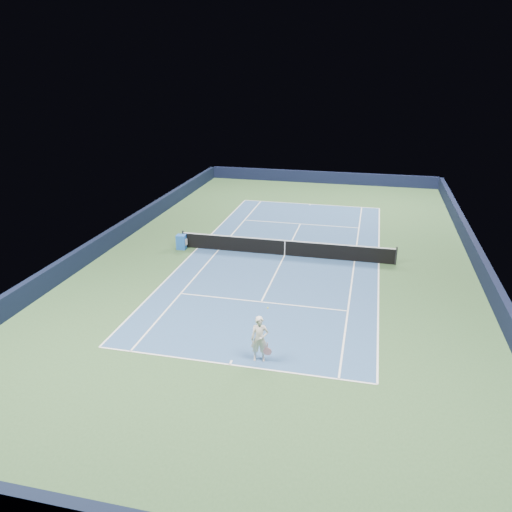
# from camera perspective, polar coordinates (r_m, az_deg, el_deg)

# --- Properties ---
(ground) EXTENTS (40.00, 40.00, 0.00)m
(ground) POSITION_cam_1_polar(r_m,az_deg,el_deg) (29.81, 3.29, 0.07)
(ground) COLOR #2E4D2A
(ground) RESTS_ON ground
(wall_far) EXTENTS (22.00, 0.35, 1.10)m
(wall_far) POSITION_cam_1_polar(r_m,az_deg,el_deg) (48.55, 7.47, 8.91)
(wall_far) COLOR black
(wall_far) RESTS_ON ground
(wall_right) EXTENTS (0.35, 40.00, 1.10)m
(wall_right) POSITION_cam_1_polar(r_m,az_deg,el_deg) (29.89, 24.20, -0.66)
(wall_right) COLOR black
(wall_right) RESTS_ON ground
(wall_left) EXTENTS (0.35, 40.00, 1.10)m
(wall_left) POSITION_cam_1_polar(r_m,az_deg,el_deg) (33.10, -15.49, 2.50)
(wall_left) COLOR black
(wall_left) RESTS_ON ground
(court_surface) EXTENTS (10.97, 23.77, 0.01)m
(court_surface) POSITION_cam_1_polar(r_m,az_deg,el_deg) (29.81, 3.29, 0.07)
(court_surface) COLOR navy
(court_surface) RESTS_ON ground
(baseline_far) EXTENTS (10.97, 0.08, 0.00)m
(baseline_far) POSITION_cam_1_polar(r_m,az_deg,el_deg) (41.01, 6.22, 5.91)
(baseline_far) COLOR white
(baseline_far) RESTS_ON ground
(baseline_near) EXTENTS (10.97, 0.08, 0.00)m
(baseline_near) POSITION_cam_1_polar(r_m,az_deg,el_deg) (19.44, -3.02, -12.29)
(baseline_near) COLOR white
(baseline_near) RESTS_ON ground
(sideline_doubles_right) EXTENTS (0.08, 23.77, 0.00)m
(sideline_doubles_right) POSITION_cam_1_polar(r_m,az_deg,el_deg) (29.45, 13.85, -0.79)
(sideline_doubles_right) COLOR white
(sideline_doubles_right) RESTS_ON ground
(sideline_doubles_left) EXTENTS (0.08, 23.77, 0.00)m
(sideline_doubles_left) POSITION_cam_1_polar(r_m,az_deg,el_deg) (31.14, -6.70, 0.91)
(sideline_doubles_left) COLOR white
(sideline_doubles_left) RESTS_ON ground
(sideline_singles_right) EXTENTS (0.08, 23.77, 0.00)m
(sideline_singles_right) POSITION_cam_1_polar(r_m,az_deg,el_deg) (29.44, 11.20, -0.57)
(sideline_singles_right) COLOR white
(sideline_singles_right) RESTS_ON ground
(sideline_singles_left) EXTENTS (0.08, 23.77, 0.00)m
(sideline_singles_left) POSITION_cam_1_polar(r_m,az_deg,el_deg) (30.72, -4.29, 0.72)
(sideline_singles_left) COLOR white
(sideline_singles_left) RESTS_ON ground
(service_line_far) EXTENTS (8.23, 0.08, 0.00)m
(service_line_far) POSITION_cam_1_polar(r_m,az_deg,el_deg) (35.78, 5.09, 3.68)
(service_line_far) COLOR white
(service_line_far) RESTS_ON ground
(service_line_near) EXTENTS (8.23, 0.08, 0.00)m
(service_line_near) POSITION_cam_1_polar(r_m,az_deg,el_deg) (24.05, 0.60, -5.27)
(service_line_near) COLOR white
(service_line_near) RESTS_ON ground
(center_service_line) EXTENTS (0.08, 12.80, 0.00)m
(center_service_line) POSITION_cam_1_polar(r_m,az_deg,el_deg) (29.81, 3.29, 0.09)
(center_service_line) COLOR white
(center_service_line) RESTS_ON ground
(center_mark_far) EXTENTS (0.08, 0.30, 0.00)m
(center_mark_far) POSITION_cam_1_polar(r_m,az_deg,el_deg) (40.86, 6.20, 5.86)
(center_mark_far) COLOR white
(center_mark_far) RESTS_ON ground
(center_mark_near) EXTENTS (0.08, 0.30, 0.00)m
(center_mark_near) POSITION_cam_1_polar(r_m,az_deg,el_deg) (19.56, -2.90, -12.05)
(center_mark_near) COLOR white
(center_mark_near) RESTS_ON ground
(tennis_net) EXTENTS (12.90, 0.10, 1.07)m
(tennis_net) POSITION_cam_1_polar(r_m,az_deg,el_deg) (29.63, 3.31, 0.98)
(tennis_net) COLOR black
(tennis_net) RESTS_ON ground
(sponsor_cube) EXTENTS (0.63, 0.55, 0.90)m
(sponsor_cube) POSITION_cam_1_polar(r_m,az_deg,el_deg) (31.00, -8.53, 1.60)
(sponsor_cube) COLOR #1D54B0
(sponsor_cube) RESTS_ON ground
(tennis_player) EXTENTS (0.86, 1.31, 1.86)m
(tennis_player) POSITION_cam_1_polar(r_m,az_deg,el_deg) (19.20, 0.42, -9.47)
(tennis_player) COLOR silver
(tennis_player) RESTS_ON ground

